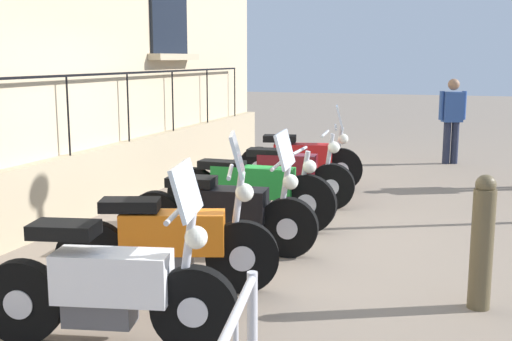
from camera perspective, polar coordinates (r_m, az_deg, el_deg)
The scene contains 9 objects.
ground_plane at distance 7.35m, azimuth -3.16°, elevation -5.96°, with size 60.00×60.00×0.00m, color gray.
motorcycle_white at distance 4.66m, azimuth -12.85°, elevation -10.09°, with size 1.85×0.70×1.33m.
motorcycle_orange at distance 5.62m, azimuth -7.64°, elevation -6.31°, with size 1.87×0.84×1.40m.
motorcycle_black at distance 6.70m, azimuth -2.97°, elevation -3.68°, with size 2.06×0.73×1.29m.
motorcycle_green at distance 7.67m, azimuth -0.56°, elevation -1.82°, with size 2.13×0.59×0.98m.
motorcycle_maroon at distance 8.77m, azimuth 2.57°, elevation -0.54°, with size 1.94×0.67×1.04m.
motorcycle_red at distance 9.93m, azimuth 4.04°, elevation 0.89°, with size 1.91×0.70×1.31m.
bollard at distance 5.49m, azimuth 19.47°, elevation -6.02°, with size 0.18×0.18×1.11m.
pedestrian_walking at distance 12.85m, azimuth 17.05°, elevation 4.64°, with size 0.49×0.35×1.63m.
Camera 1 is at (2.66, -6.55, 2.02)m, focal length 44.97 mm.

